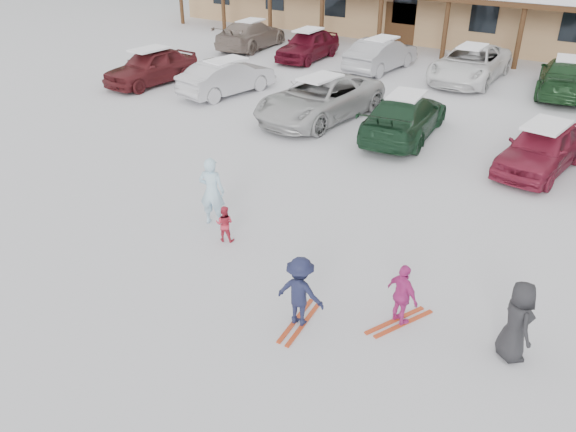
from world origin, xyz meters
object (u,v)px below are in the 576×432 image
Objects in this scene: adult_skier at (212,191)px; child_magenta at (402,295)px; parked_car_11 at (566,77)px; parked_car_3 at (404,116)px; toddler_red at (224,224)px; parked_car_2 at (320,98)px; bystander_dark at (517,321)px; parked_car_7 at (251,35)px; parked_car_9 at (381,54)px; parked_car_0 at (151,67)px; parked_car_1 at (227,77)px; parked_car_8 at (308,45)px; child_navy at (300,292)px; parked_car_10 at (470,64)px; parked_car_4 at (542,148)px.

adult_skier reaches higher than child_magenta.
parked_car_3 is at bearing 58.22° from parked_car_11.
parked_car_2 reaches higher than toddler_red.
bystander_dark reaches higher than child_magenta.
parked_car_7 is 7.98m from parked_car_9.
parked_car_0 is 3.78m from parked_car_1.
adult_skier is 19.57m from parked_car_7.
parked_car_9 reaches higher than parked_car_8.
parked_car_0 reaches higher than toddler_red.
child_navy is 0.32× the size of parked_car_8.
child_navy is 17.36m from parked_car_0.
parked_car_7 is at bearing -22.30° from child_magenta.
bystander_dark is (1.92, 0.25, 0.12)m from child_magenta.
bystander_dark is at bearing 126.27° from parked_car_9.
parked_car_10 reaches higher than parked_car_8.
parked_car_3 reaches higher than parked_car_1.
parked_car_8 is 0.85× the size of parked_car_11.
parked_car_8 is (-12.49, 16.57, 0.11)m from child_magenta.
parked_car_0 is (-10.40, 8.01, -0.11)m from adult_skier.
parked_car_2 is 1.26× the size of parked_car_8.
child_magenta is at bearing -77.07° from parked_car_10.
parked_car_10 reaches higher than bystander_dark.
parked_car_10 is at bearing -94.09° from parked_car_3.
parked_car_7 is at bearing -49.67° from parked_car_1.
parked_car_10 reaches higher than parked_car_9.
child_navy is 0.26× the size of parked_car_10.
bystander_dark is 0.35× the size of parked_car_8.
parked_car_2 is 1.00× the size of parked_car_10.
parked_car_2 is at bearing -67.69° from child_navy.
child_magenta is 0.29× the size of parked_car_8.
parked_car_10 is (0.89, 16.21, -0.10)m from adult_skier.
child_navy is 11.60m from parked_car_2.
parked_car_0 is at bearing -42.35° from child_navy.
toddler_red is 0.58× the size of bystander_dark.
parked_car_11 reaches higher than parked_car_3.
parked_car_0 is at bearing -6.00° from child_magenta.
parked_car_3 is at bearing -88.25° from parked_car_10.
parked_car_9 reaches higher than parked_car_4.
child_navy is at bearing -61.32° from parked_car_8.
parked_car_4 is (4.43, -0.35, -0.02)m from parked_car_3.
child_magenta is (4.57, -0.48, 0.19)m from toddler_red.
adult_skier is 7.27m from bystander_dark.
child_magenta is 0.28× the size of parked_car_0.
parked_car_2 reaches higher than parked_car_11.
parked_car_4 is at bearing 3.22° from parked_car_2.
parked_car_1 is 0.87× the size of parked_car_3.
parked_car_7 is at bearing 8.83° from bystander_dark.
child_navy is 3.68m from bystander_dark.
parked_car_11 is at bearing 103.46° from parked_car_4.
parked_car_4 is (-1.46, 8.47, -0.06)m from bystander_dark.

